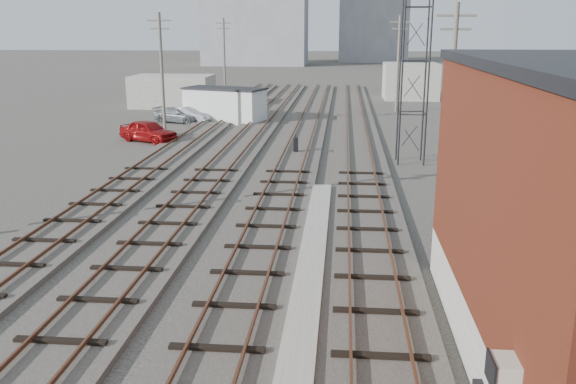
# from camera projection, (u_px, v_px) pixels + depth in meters

# --- Properties ---
(ground) EXTENTS (320.00, 320.00, 0.00)m
(ground) POSITION_uv_depth(u_px,v_px,m) (329.00, 109.00, 61.25)
(ground) COLOR #282621
(ground) RESTS_ON ground
(track_right) EXTENTS (3.20, 90.00, 0.39)m
(track_right) POSITION_uv_depth(u_px,v_px,m) (358.00, 148.00, 40.82)
(track_right) COLOR #332D28
(track_right) RESTS_ON ground
(track_mid_right) EXTENTS (3.20, 90.00, 0.39)m
(track_mid_right) POSITION_uv_depth(u_px,v_px,m) (299.00, 147.00, 41.17)
(track_mid_right) COLOR #332D28
(track_mid_right) RESTS_ON ground
(track_mid_left) EXTENTS (3.20, 90.00, 0.39)m
(track_mid_left) POSITION_uv_depth(u_px,v_px,m) (240.00, 146.00, 41.52)
(track_mid_left) COLOR #332D28
(track_mid_left) RESTS_ON ground
(track_left) EXTENTS (3.20, 90.00, 0.39)m
(track_left) POSITION_uv_depth(u_px,v_px,m) (183.00, 145.00, 41.87)
(track_left) COLOR #332D28
(track_left) RESTS_ON ground
(platform_curb) EXTENTS (0.90, 28.00, 0.26)m
(platform_curb) POSITION_uv_depth(u_px,v_px,m) (304.00, 315.00, 16.95)
(platform_curb) COLOR gray
(platform_curb) RESTS_ON ground
(lattice_tower) EXTENTS (1.60, 1.60, 15.00)m
(lattice_tower) POSITION_uv_depth(u_px,v_px,m) (416.00, 34.00, 34.78)
(lattice_tower) COLOR black
(lattice_tower) RESTS_ON ground
(utility_pole_left_b) EXTENTS (1.80, 0.24, 9.00)m
(utility_pole_left_b) POSITION_uv_depth(u_px,v_px,m) (162.00, 69.00, 46.68)
(utility_pole_left_b) COLOR #595147
(utility_pole_left_b) RESTS_ON ground
(utility_pole_left_c) EXTENTS (1.80, 0.24, 9.00)m
(utility_pole_left_c) POSITION_uv_depth(u_px,v_px,m) (224.00, 55.00, 70.72)
(utility_pole_left_c) COLOR #595147
(utility_pole_left_c) RESTS_ON ground
(utility_pole_right_a) EXTENTS (1.80, 0.24, 9.00)m
(utility_pole_right_a) POSITION_uv_depth(u_px,v_px,m) (451.00, 95.00, 28.67)
(utility_pole_right_a) COLOR #595147
(utility_pole_right_a) RESTS_ON ground
(utility_pole_right_b) EXTENTS (1.80, 0.24, 9.00)m
(utility_pole_right_b) POSITION_uv_depth(u_px,v_px,m) (398.00, 61.00, 57.51)
(utility_pole_right_b) COLOR #595147
(utility_pole_right_b) RESTS_ON ground
(apartment_right) EXTENTS (16.00, 12.00, 26.00)m
(apartment_right) POSITION_uv_depth(u_px,v_px,m) (374.00, 5.00, 143.70)
(apartment_right) COLOR gray
(apartment_right) RESTS_ON ground
(shed_left) EXTENTS (8.00, 5.00, 3.20)m
(shed_left) POSITION_uv_depth(u_px,v_px,m) (173.00, 91.00, 62.24)
(shed_left) COLOR gray
(shed_left) RESTS_ON ground
(shed_right) EXTENTS (6.00, 6.00, 4.00)m
(shed_right) POSITION_uv_depth(u_px,v_px,m) (410.00, 81.00, 69.56)
(shed_right) COLOR gray
(shed_right) RESTS_ON ground
(switch_stand) EXTENTS (0.35, 0.35, 1.30)m
(switch_stand) POSITION_uv_depth(u_px,v_px,m) (296.00, 145.00, 38.92)
(switch_stand) COLOR black
(switch_stand) RESTS_ON ground
(site_trailer) EXTENTS (7.57, 5.11, 2.93)m
(site_trailer) POSITION_uv_depth(u_px,v_px,m) (225.00, 105.00, 52.41)
(site_trailer) COLOR silver
(site_trailer) RESTS_ON ground
(car_red) EXTENTS (4.83, 3.67, 1.53)m
(car_red) POSITION_uv_depth(u_px,v_px,m) (148.00, 131.00, 43.35)
(car_red) COLOR maroon
(car_red) RESTS_ON ground
(car_silver) EXTENTS (4.29, 2.68, 1.34)m
(car_silver) POSITION_uv_depth(u_px,v_px,m) (189.00, 115.00, 52.15)
(car_silver) COLOR #A3A4AA
(car_silver) RESTS_ON ground
(car_grey) EXTENTS (4.73, 3.02, 1.27)m
(car_grey) POSITION_uv_depth(u_px,v_px,m) (178.00, 115.00, 52.20)
(car_grey) COLOR slate
(car_grey) RESTS_ON ground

